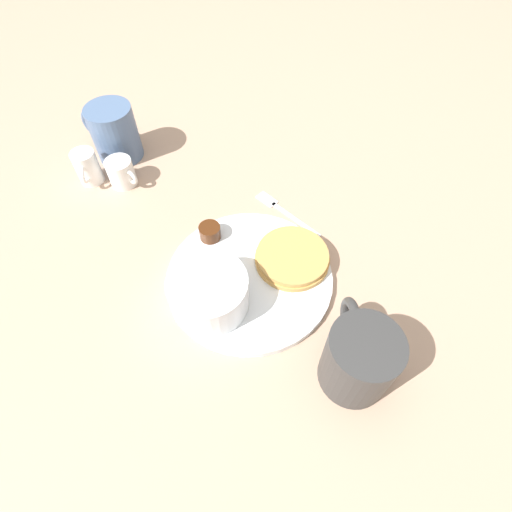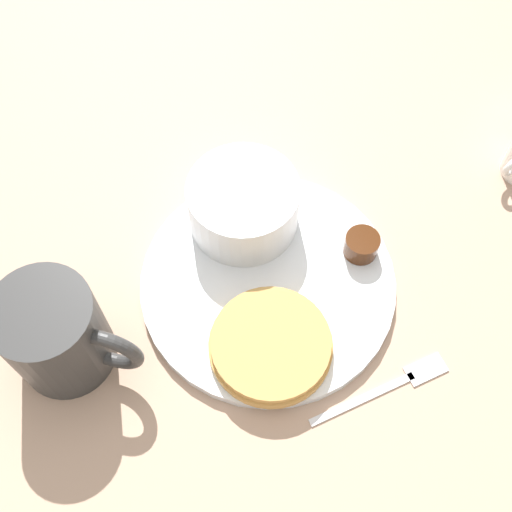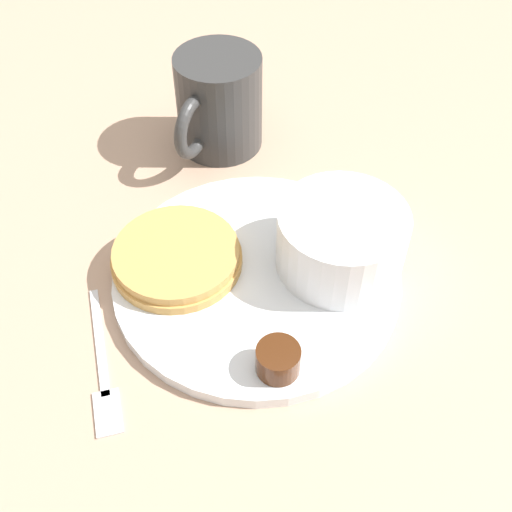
% 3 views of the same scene
% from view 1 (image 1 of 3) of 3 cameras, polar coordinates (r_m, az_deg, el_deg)
% --- Properties ---
extents(ground_plane, '(4.00, 4.00, 0.00)m').
position_cam_1_polar(ground_plane, '(0.62, -0.92, -3.38)').
color(ground_plane, tan).
extents(plate, '(0.25, 0.25, 0.01)m').
position_cam_1_polar(plate, '(0.61, -0.93, -3.08)').
color(plate, white).
rests_on(plate, ground_plane).
extents(pancake_stack, '(0.12, 0.12, 0.02)m').
position_cam_1_polar(pancake_stack, '(0.62, 5.21, -0.19)').
color(pancake_stack, tan).
rests_on(pancake_stack, plate).
extents(bowl, '(0.11, 0.11, 0.06)m').
position_cam_1_polar(bowl, '(0.56, -6.78, -5.09)').
color(bowl, white).
rests_on(bowl, plate).
extents(syrup_cup, '(0.03, 0.03, 0.02)m').
position_cam_1_polar(syrup_cup, '(0.65, -6.61, 3.43)').
color(syrup_cup, '#47230F').
rests_on(syrup_cup, plate).
extents(butter_ramekin, '(0.05, 0.05, 0.04)m').
position_cam_1_polar(butter_ramekin, '(0.57, -8.87, -5.87)').
color(butter_ramekin, white).
rests_on(butter_ramekin, plate).
extents(coffee_mug, '(0.10, 0.11, 0.10)m').
position_cam_1_polar(coffee_mug, '(0.52, 14.43, -13.98)').
color(coffee_mug, '#333333').
rests_on(coffee_mug, ground_plane).
extents(creamer_pitcher_near, '(0.07, 0.05, 0.05)m').
position_cam_1_polar(creamer_pitcher_near, '(0.77, -18.69, 11.26)').
color(creamer_pitcher_near, white).
rests_on(creamer_pitcher_near, ground_plane).
extents(creamer_pitcher_far, '(0.05, 0.05, 0.07)m').
position_cam_1_polar(creamer_pitcher_far, '(0.80, -22.88, 11.69)').
color(creamer_pitcher_far, white).
rests_on(creamer_pitcher_far, ground_plane).
extents(fork, '(0.14, 0.03, 0.00)m').
position_cam_1_polar(fork, '(0.70, 3.57, 6.75)').
color(fork, silver).
rests_on(fork, ground_plane).
extents(second_mug, '(0.12, 0.08, 0.10)m').
position_cam_1_polar(second_mug, '(0.82, -19.67, 16.29)').
color(second_mug, slate).
rests_on(second_mug, ground_plane).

